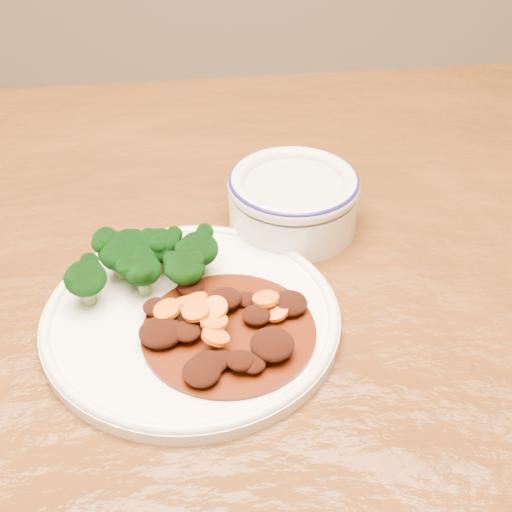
{
  "coord_description": "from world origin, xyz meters",
  "views": [
    {
      "loc": [
        0.05,
        -0.52,
        1.19
      ],
      "look_at": [
        0.06,
        0.01,
        0.77
      ],
      "focal_mm": 50.0,
      "sensor_mm": 36.0,
      "label": 1
    }
  ],
  "objects": [
    {
      "name": "dining_table",
      "position": [
        0.0,
        0.0,
        0.67
      ],
      "size": [
        1.59,
        1.05,
        0.75
      ],
      "rotation": [
        0.0,
        0.0,
        0.11
      ],
      "color": "#572E0F",
      "rests_on": "ground"
    },
    {
      "name": "dinner_plate",
      "position": [
        0.0,
        -0.06,
        0.76
      ],
      "size": [
        0.26,
        0.26,
        0.02
      ],
      "rotation": [
        0.0,
        0.0,
        0.21
      ],
      "color": "white",
      "rests_on": "dining_table"
    },
    {
      "name": "broccoli_florets",
      "position": [
        -0.04,
        -0.02,
        0.79
      ],
      "size": [
        0.13,
        0.08,
        0.05
      ],
      "color": "#67954D",
      "rests_on": "dinner_plate"
    },
    {
      "name": "mince_stew",
      "position": [
        0.03,
        -0.09,
        0.77
      ],
      "size": [
        0.15,
        0.15,
        0.03
      ],
      "color": "#471607",
      "rests_on": "dinner_plate"
    },
    {
      "name": "dip_bowl",
      "position": [
        0.1,
        0.09,
        0.78
      ],
      "size": [
        0.13,
        0.13,
        0.06
      ],
      "rotation": [
        0.0,
        0.0,
        -0.28
      ],
      "color": "beige",
      "rests_on": "dining_table"
    }
  ]
}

